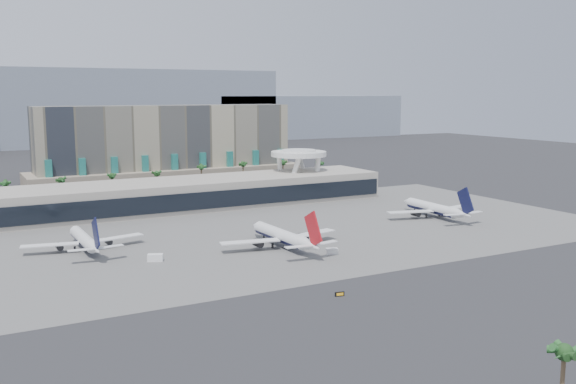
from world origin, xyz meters
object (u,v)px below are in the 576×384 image
airliner_right (434,208)px  taxiway_sign (340,294)px  airliner_centre (283,236)px  service_vehicle_b (332,251)px  airliner_left (85,240)px  service_vehicle_a (155,258)px

airliner_right → taxiway_sign: bearing=-140.7°
airliner_centre → service_vehicle_b: bearing=-59.7°
service_vehicle_b → airliner_right: bearing=44.0°
airliner_left → airliner_right: 131.44m
airliner_centre → service_vehicle_b: 17.37m
airliner_left → airliner_right: size_ratio=0.93×
airliner_left → airliner_centre: (55.70, -25.69, 0.34)m
airliner_centre → taxiway_sign: 51.07m
airliner_centre → service_vehicle_a: airliner_centre is taller
airliner_left → taxiway_sign: bearing=-60.0°
airliner_left → airliner_right: bearing=-5.1°
service_vehicle_a → service_vehicle_b: (49.53, -17.25, -0.15)m
airliner_centre → airliner_right: airliner_centre is taller
airliner_left → service_vehicle_b: (64.86, -40.18, -2.45)m
service_vehicle_b → taxiway_sign: size_ratio=1.48×
service_vehicle_a → taxiway_sign: size_ratio=1.82×
airliner_right → taxiway_sign: size_ratio=17.31×
service_vehicle_a → airliner_centre: bearing=19.1°
airliner_left → taxiway_sign: 87.83m
service_vehicle_b → taxiway_sign: service_vehicle_b is taller
service_vehicle_a → service_vehicle_b: bearing=3.8°
service_vehicle_b → airliner_centre: bearing=141.9°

